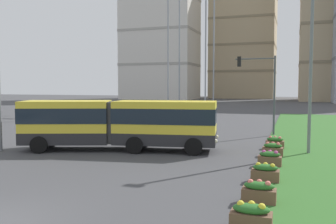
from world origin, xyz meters
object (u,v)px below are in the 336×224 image
(flower_planter_2, at_px, (265,172))
(apartment_tower_west, at_px, (160,17))
(apartment_tower_westcentre, at_px, (244,35))
(traffic_light_far_right, at_px, (262,82))
(flower_planter_0, at_px, (251,216))
(flower_planter_1, at_px, (259,191))
(articulated_bus, at_px, (119,123))
(flower_planter_3, at_px, (270,158))
(flower_planter_5, at_px, (275,142))
(streetlight_median, at_px, (311,58))
(flower_planter_4, at_px, (273,149))

(flower_planter_2, distance_m, apartment_tower_west, 99.55)
(apartment_tower_westcentre, bearing_deg, traffic_light_far_right, -81.85)
(flower_planter_0, relative_size, flower_planter_1, 1.00)
(articulated_bus, distance_m, traffic_light_far_right, 12.75)
(flower_planter_1, bearing_deg, apartment_tower_west, 111.96)
(flower_planter_1, distance_m, apartment_tower_westcentre, 113.21)
(flower_planter_3, relative_size, flower_planter_5, 1.00)
(flower_planter_2, bearing_deg, apartment_tower_west, 112.59)
(articulated_bus, distance_m, streetlight_median, 11.74)
(flower_planter_2, relative_size, flower_planter_4, 1.00)
(articulated_bus, distance_m, flower_planter_1, 11.88)
(flower_planter_0, height_order, apartment_tower_westcentre, apartment_tower_westcentre)
(flower_planter_4, relative_size, apartment_tower_westcentre, 0.03)
(streetlight_median, bearing_deg, flower_planter_2, -104.88)
(flower_planter_0, distance_m, flower_planter_2, 5.24)
(traffic_light_far_right, relative_size, apartment_tower_west, 0.13)
(apartment_tower_westcentre, bearing_deg, apartment_tower_west, -140.58)
(flower_planter_0, relative_size, apartment_tower_westcentre, 0.03)
(apartment_tower_westcentre, bearing_deg, streetlight_median, -80.65)
(flower_planter_2, height_order, streetlight_median, streetlight_median)
(articulated_bus, height_order, apartment_tower_west, apartment_tower_west)
(flower_planter_2, height_order, flower_planter_4, same)
(flower_planter_4, relative_size, streetlight_median, 0.11)
(flower_planter_4, bearing_deg, streetlight_median, 36.42)
(flower_planter_0, bearing_deg, flower_planter_1, 90.00)
(flower_planter_1, xyz_separation_m, flower_planter_2, (0.00, 2.84, 0.00))
(flower_planter_0, bearing_deg, flower_planter_4, 90.00)
(flower_planter_0, relative_size, flower_planter_3, 1.00)
(traffic_light_far_right, bearing_deg, flower_planter_2, -84.76)
(flower_planter_5, height_order, apartment_tower_west, apartment_tower_west)
(streetlight_median, relative_size, apartment_tower_west, 0.20)
(flower_planter_3, bearing_deg, articulated_bus, 168.45)
(streetlight_median, bearing_deg, traffic_light_far_right, 113.14)
(flower_planter_5, xyz_separation_m, apartment_tower_westcentre, (-14.64, 99.32, 20.11))
(flower_planter_0, relative_size, flower_planter_2, 1.00)
(traffic_light_far_right, distance_m, streetlight_median, 8.37)
(flower_planter_1, bearing_deg, flower_planter_3, 90.00)
(articulated_bus, distance_m, flower_planter_0, 13.56)
(flower_planter_0, distance_m, apartment_tower_westcentre, 115.55)
(flower_planter_0, xyz_separation_m, apartment_tower_west, (-37.10, 94.38, 24.24))
(flower_planter_1, xyz_separation_m, apartment_tower_westcentre, (-14.64, 110.44, 20.11))
(articulated_bus, relative_size, apartment_tower_westcentre, 0.29)
(flower_planter_1, distance_m, traffic_light_far_right, 18.06)
(flower_planter_1, xyz_separation_m, traffic_light_far_right, (-1.35, 17.60, 3.81))
(flower_planter_5, xyz_separation_m, apartment_tower_west, (-37.10, 80.87, 24.24))
(apartment_tower_west, bearing_deg, streetlight_median, -64.57)
(articulated_bus, bearing_deg, flower_planter_2, -28.50)
(articulated_bus, relative_size, flower_planter_4, 10.92)
(flower_planter_0, height_order, traffic_light_far_right, traffic_light_far_right)
(flower_planter_4, height_order, flower_planter_5, same)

